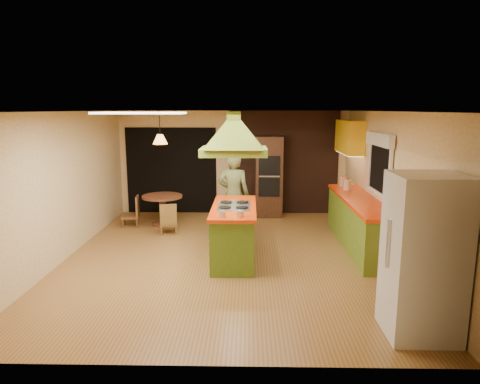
{
  "coord_description": "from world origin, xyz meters",
  "views": [
    {
      "loc": [
        0.39,
        -7.12,
        2.54
      ],
      "look_at": [
        0.25,
        0.01,
        1.15
      ],
      "focal_mm": 32.0,
      "sensor_mm": 36.0,
      "label": 1
    }
  ],
  "objects_px": {
    "kitchen_island": "(234,232)",
    "refrigerator": "(423,257)",
    "dining_table": "(162,204)",
    "canister_large": "(343,182)",
    "man": "(234,195)",
    "wall_oven": "(269,177)"
  },
  "relations": [
    {
      "from": "kitchen_island",
      "to": "refrigerator",
      "type": "distance_m",
      "value": 3.34
    },
    {
      "from": "refrigerator",
      "to": "dining_table",
      "type": "xyz_separation_m",
      "value": [
        -3.85,
        4.62,
        -0.46
      ]
    },
    {
      "from": "canister_large",
      "to": "dining_table",
      "type": "bearing_deg",
      "value": 177.38
    },
    {
      "from": "dining_table",
      "to": "canister_large",
      "type": "bearing_deg",
      "value": -2.62
    },
    {
      "from": "refrigerator",
      "to": "dining_table",
      "type": "height_order",
      "value": "refrigerator"
    },
    {
      "from": "man",
      "to": "canister_large",
      "type": "distance_m",
      "value": 2.41
    },
    {
      "from": "wall_oven",
      "to": "kitchen_island",
      "type": "bearing_deg",
      "value": -104.22
    },
    {
      "from": "man",
      "to": "dining_table",
      "type": "distance_m",
      "value": 1.87
    },
    {
      "from": "kitchen_island",
      "to": "wall_oven",
      "type": "distance_m",
      "value": 3.16
    },
    {
      "from": "wall_oven",
      "to": "dining_table",
      "type": "bearing_deg",
      "value": -160.33
    },
    {
      "from": "man",
      "to": "canister_large",
      "type": "xyz_separation_m",
      "value": [
        2.3,
        0.69,
        0.16
      ]
    },
    {
      "from": "kitchen_island",
      "to": "man",
      "type": "height_order",
      "value": "man"
    },
    {
      "from": "refrigerator",
      "to": "canister_large",
      "type": "bearing_deg",
      "value": 89.35
    },
    {
      "from": "dining_table",
      "to": "canister_large",
      "type": "relative_size",
      "value": 4.5
    },
    {
      "from": "dining_table",
      "to": "canister_large",
      "type": "xyz_separation_m",
      "value": [
        3.91,
        -0.18,
        0.55
      ]
    },
    {
      "from": "canister_large",
      "to": "man",
      "type": "bearing_deg",
      "value": -163.29
    },
    {
      "from": "man",
      "to": "wall_oven",
      "type": "distance_m",
      "value": 1.92
    },
    {
      "from": "kitchen_island",
      "to": "wall_oven",
      "type": "xyz_separation_m",
      "value": [
        0.72,
        3.03,
        0.49
      ]
    },
    {
      "from": "kitchen_island",
      "to": "canister_large",
      "type": "relative_size",
      "value": 9.42
    },
    {
      "from": "man",
      "to": "refrigerator",
      "type": "height_order",
      "value": "refrigerator"
    },
    {
      "from": "wall_oven",
      "to": "dining_table",
      "type": "xyz_separation_m",
      "value": [
        -2.38,
        -0.89,
        -0.49
      ]
    },
    {
      "from": "man",
      "to": "canister_large",
      "type": "relative_size",
      "value": 8.75
    }
  ]
}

